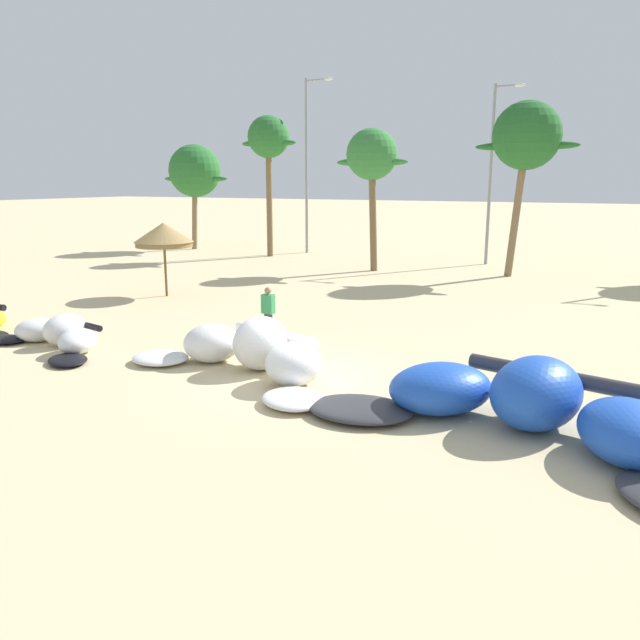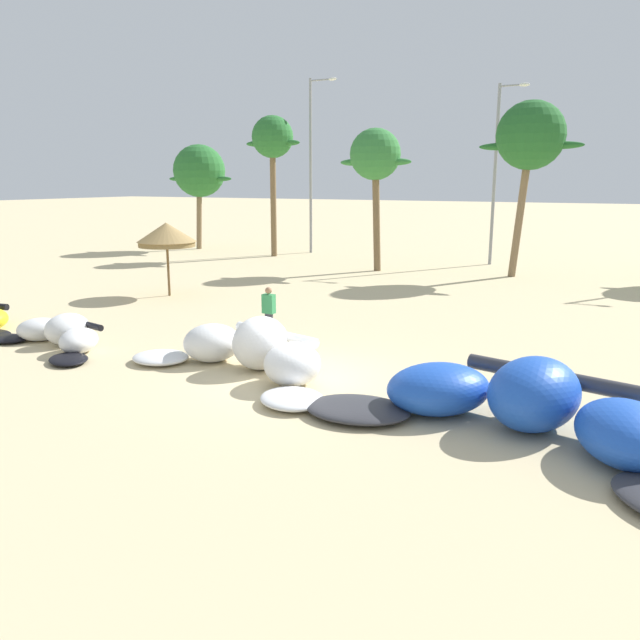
# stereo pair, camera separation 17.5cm
# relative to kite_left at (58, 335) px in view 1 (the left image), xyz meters

# --- Properties ---
(ground_plane) EXTENTS (260.00, 260.00, 0.00)m
(ground_plane) POSITION_rel_kite_left_xyz_m (7.52, 0.53, -0.35)
(ground_plane) COLOR beige
(kite_left) EXTENTS (4.92, 2.81, 0.92)m
(kite_left) POSITION_rel_kite_left_xyz_m (0.00, 0.00, 0.00)
(kite_left) COLOR black
(kite_left) RESTS_ON ground
(kite_left_of_center) EXTENTS (6.43, 3.83, 1.35)m
(kite_left_of_center) POSITION_rel_kite_left_xyz_m (6.22, 0.45, 0.16)
(kite_left_of_center) COLOR white
(kite_left_of_center) RESTS_ON ground
(kite_center) EXTENTS (8.24, 4.80, 1.39)m
(kite_center) POSITION_rel_kite_left_xyz_m (12.92, -0.50, 0.18)
(kite_center) COLOR #333338
(kite_center) RESTS_ON ground
(beach_umbrella_near_van) EXTENTS (2.39, 2.39, 2.99)m
(beach_umbrella_near_van) POSITION_rel_kite_left_xyz_m (-2.66, 7.78, 2.15)
(beach_umbrella_near_van) COLOR brown
(beach_umbrella_near_van) RESTS_ON ground
(person_near_kites) EXTENTS (0.36, 0.24, 1.62)m
(person_near_kites) POSITION_rel_kite_left_xyz_m (5.01, 3.25, 0.47)
(person_near_kites) COLOR #383842
(person_near_kites) RESTS_ON ground
(palm_leftmost) EXTENTS (5.23, 3.49, 7.01)m
(palm_leftmost) POSITION_rel_kite_left_xyz_m (-12.77, 22.93, 4.86)
(palm_leftmost) COLOR #7F6647
(palm_leftmost) RESTS_ON ground
(palm_left) EXTENTS (3.76, 2.51, 8.45)m
(palm_left) POSITION_rel_kite_left_xyz_m (-6.14, 21.63, 6.64)
(palm_left) COLOR brown
(palm_left) RESTS_ON ground
(palm_left_of_gap) EXTENTS (3.89, 2.60, 7.24)m
(palm_left_of_gap) POSITION_rel_kite_left_xyz_m (1.86, 18.57, 5.45)
(palm_left_of_gap) COLOR brown
(palm_left_of_gap) RESTS_ON ground
(palm_center_left) EXTENTS (4.80, 3.20, 8.30)m
(palm_center_left) POSITION_rel_kite_left_xyz_m (9.21, 19.75, 6.25)
(palm_center_left) COLOR #7F6647
(palm_center_left) RESTS_ON ground
(lamppost_west) EXTENTS (1.91, 0.24, 10.84)m
(lamppost_west) POSITION_rel_kite_left_xyz_m (-4.92, 24.47, 5.63)
(lamppost_west) COLOR gray
(lamppost_west) RESTS_ON ground
(lamppost_west_center) EXTENTS (1.64, 0.24, 9.70)m
(lamppost_west_center) POSITION_rel_kite_left_xyz_m (6.86, 23.89, 5.02)
(lamppost_west_center) COLOR gray
(lamppost_west_center) RESTS_ON ground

